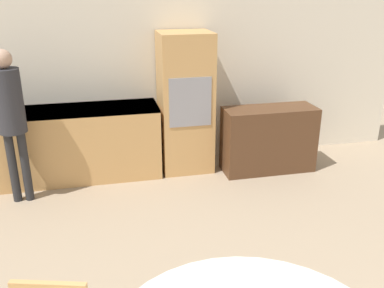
# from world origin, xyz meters

# --- Properties ---
(wall_back) EXTENTS (6.91, 0.05, 2.60)m
(wall_back) POSITION_xyz_m (0.00, 5.16, 1.30)
(wall_back) COLOR silver
(wall_back) RESTS_ON ground_plane
(kitchen_counter) EXTENTS (2.57, 0.60, 0.90)m
(kitchen_counter) POSITION_xyz_m (-1.32, 4.81, 0.46)
(kitchen_counter) COLOR tan
(kitchen_counter) RESTS_ON ground_plane
(oven_unit) EXTENTS (0.65, 0.59, 1.76)m
(oven_unit) POSITION_xyz_m (0.33, 4.82, 0.88)
(oven_unit) COLOR tan
(oven_unit) RESTS_ON ground_plane
(sideboard) EXTENTS (1.18, 0.45, 0.84)m
(sideboard) POSITION_xyz_m (1.36, 4.51, 0.42)
(sideboard) COLOR #51331E
(sideboard) RESTS_ON ground_plane
(person_standing) EXTENTS (0.29, 0.29, 1.69)m
(person_standing) POSITION_xyz_m (-1.65, 4.33, 1.06)
(person_standing) COLOR #262628
(person_standing) RESTS_ON ground_plane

